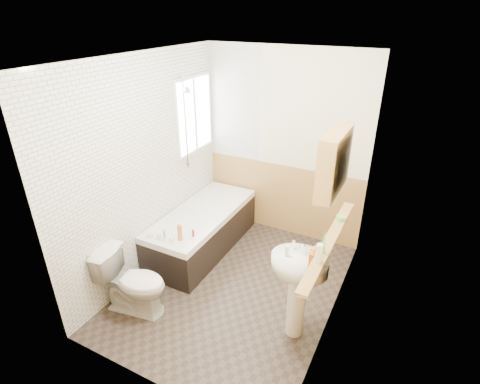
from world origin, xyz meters
name	(u,v)px	position (x,y,z in m)	size (l,w,h in m)	color
floor	(234,286)	(0.00, 0.00, 0.00)	(2.80, 2.80, 0.00)	#2F2621
ceiling	(232,58)	(0.00, 0.00, 2.50)	(2.80, 2.80, 0.00)	white
wall_back	(284,147)	(0.00, 1.41, 1.25)	(2.20, 0.02, 2.50)	#EBE5C2
wall_front	(139,267)	(0.00, -1.41, 1.25)	(2.20, 0.02, 2.50)	#EBE5C2
wall_left	(146,169)	(-1.11, 0.00, 1.25)	(0.02, 2.80, 2.50)	#EBE5C2
wall_right	(344,214)	(1.11, 0.00, 1.25)	(0.02, 2.80, 2.50)	#EBE5C2
wainscot_right	(332,280)	(1.09, 0.00, 0.50)	(0.01, 2.80, 1.00)	tan
wainscot_front	(152,341)	(0.00, -1.39, 0.50)	(2.20, 0.01, 1.00)	tan
wainscot_back	(281,198)	(0.00, 1.39, 0.50)	(2.20, 0.01, 1.00)	tan
tile_cladding_left	(148,170)	(-1.09, 0.00, 1.25)	(0.01, 2.80, 2.50)	white
tile_return_back	(234,103)	(-0.73, 1.39, 1.75)	(0.75, 0.01, 1.50)	white
window	(195,115)	(-1.06, 0.95, 1.65)	(0.03, 0.79, 0.99)	white
bathtub	(203,229)	(-0.73, 0.50, 0.29)	(0.70, 1.71, 0.69)	black
shower_riser	(186,115)	(-1.04, 0.72, 1.71)	(0.10, 0.08, 1.18)	silver
toilet	(133,282)	(-0.76, -0.78, 0.35)	(0.40, 0.72, 0.70)	white
sink	(298,280)	(0.84, -0.32, 0.64)	(0.53, 0.43, 1.02)	white
pine_shelf	(329,241)	(1.04, -0.13, 1.02)	(0.10, 1.57, 0.03)	tan
medicine_cabinet	(334,162)	(1.01, -0.22, 1.80)	(0.14, 0.56, 0.51)	tan
foam_can	(319,253)	(1.04, -0.49, 1.12)	(0.05, 0.05, 0.17)	silver
green_bottle	(324,242)	(1.04, -0.35, 1.15)	(0.05, 0.05, 0.23)	#59C647
black_jar	(340,218)	(1.04, 0.24, 1.06)	(0.08, 0.08, 0.05)	#59C647
soap_bottle	(314,261)	(0.98, -0.37, 0.94)	(0.09, 0.19, 0.09)	orange
clear_bottle	(287,251)	(0.72, -0.35, 0.95)	(0.04, 0.04, 0.10)	silver
blue_gel	(180,233)	(-0.60, -0.15, 0.64)	(0.05, 0.03, 0.19)	orange
cream_jar	(151,235)	(-0.93, -0.25, 0.57)	(0.07, 0.07, 0.04)	silver
orange_bottle	(193,233)	(-0.51, -0.03, 0.59)	(0.03, 0.03, 0.09)	maroon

